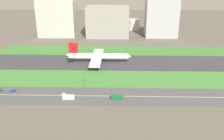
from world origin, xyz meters
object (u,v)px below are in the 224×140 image
(car_1, at_px, (13,91))
(hangar_building, at_px, (108,21))
(fuel_tank_west, at_px, (133,25))
(traffic_light, at_px, (84,83))
(truck_0, at_px, (68,97))
(airliner, at_px, (97,56))
(truck_1, at_px, (117,97))
(terminal_building, at_px, (57,18))
(office_tower, at_px, (161,18))

(car_1, height_order, hangar_building, hangar_building)
(fuel_tank_west, bearing_deg, traffic_light, -102.74)
(truck_0, bearing_deg, airliner, -100.16)
(truck_1, bearing_deg, airliner, -75.53)
(car_1, xyz_separation_m, terminal_building, (-7.86, 182.00, 24.04))
(hangar_building, relative_size, fuel_tank_west, 2.82)
(office_tower, bearing_deg, traffic_light, -116.09)
(airliner, xyz_separation_m, fuel_tank_west, (44.47, 159.00, 1.85))
(traffic_light, height_order, terminal_building, terminal_building)
(traffic_light, bearing_deg, terminal_building, 109.04)
(terminal_building, height_order, fuel_tank_west, terminal_building)
(truck_1, height_order, fuel_tank_west, fuel_tank_west)
(hangar_building, bearing_deg, truck_1, -85.69)
(airliner, height_order, terminal_building, terminal_building)
(truck_0, bearing_deg, traffic_light, -116.40)
(airliner, bearing_deg, terminal_building, 119.73)
(car_1, bearing_deg, truck_0, -13.01)
(office_tower, bearing_deg, truck_1, -107.36)
(truck_1, height_order, traffic_light, traffic_light)
(terminal_building, bearing_deg, truck_0, -75.09)
(truck_0, bearing_deg, office_tower, -116.12)
(office_tower, relative_size, fuel_tank_west, 2.44)
(truck_0, height_order, terminal_building, terminal_building)
(office_tower, height_order, fuel_tank_west, office_tower)
(truck_1, distance_m, fuel_tank_west, 238.33)
(airliner, distance_m, truck_0, 79.37)
(office_tower, bearing_deg, terminal_building, 180.00)
(car_1, distance_m, truck_1, 78.02)
(airliner, bearing_deg, hangar_building, 87.16)
(truck_0, bearing_deg, terminal_building, -75.09)
(airliner, height_order, office_tower, office_tower)
(office_tower, bearing_deg, hangar_building, 180.00)
(hangar_building, xyz_separation_m, fuel_tank_west, (38.80, 45.00, -12.62))
(truck_0, bearing_deg, fuel_tank_west, -103.85)
(truck_1, xyz_separation_m, office_tower, (60.02, 192.00, 23.50))
(terminal_building, bearing_deg, hangar_building, 0.00)
(truck_0, height_order, traffic_light, traffic_light)
(airliner, xyz_separation_m, traffic_light, (-5.05, -60.01, -1.94))
(hangar_building, bearing_deg, terminal_building, 180.00)
(car_1, relative_size, truck_1, 0.52)
(hangar_building, xyz_separation_m, office_tower, (74.48, 0.00, 4.47))
(truck_0, height_order, office_tower, office_tower)
(terminal_building, relative_size, hangar_building, 0.88)
(truck_1, xyz_separation_m, terminal_building, (-85.23, 192.00, 23.30))
(airliner, distance_m, office_tower, 140.64)
(truck_1, distance_m, terminal_building, 211.36)
(car_1, bearing_deg, office_tower, 52.95)
(truck_0, relative_size, traffic_light, 1.17)
(car_1, relative_size, office_tower, 0.09)
(airliner, relative_size, truck_0, 7.74)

